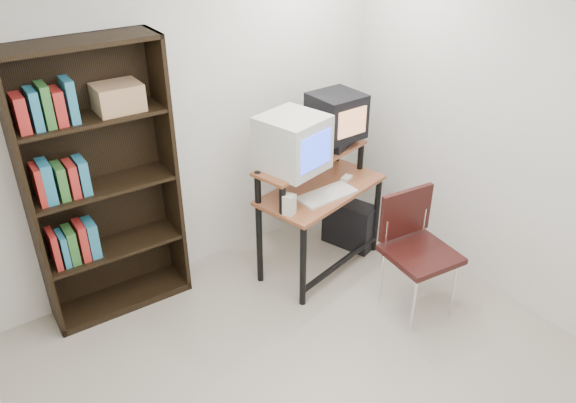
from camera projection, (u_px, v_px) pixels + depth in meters
back_wall at (155, 124)px, 4.10m from camera, size 4.00×0.01×2.60m
right_wall at (564, 151)px, 3.68m from camera, size 0.01×4.00×2.60m
computer_desk at (320, 195)px, 4.47m from camera, size 1.15×0.76×0.98m
crt_monitor at (293, 143)px, 4.10m from camera, size 0.52×0.52×0.41m
vcr at (334, 141)px, 4.55m from camera, size 0.44×0.39×0.08m
crt_tv at (336, 116)px, 4.44m from camera, size 0.39×0.39×0.35m
cd_spindle at (319, 154)px, 4.36m from camera, size 0.15×0.15×0.05m
keyboard at (327, 196)px, 4.31m from camera, size 0.48×0.22×0.03m
mousepad at (348, 181)px, 4.56m from camera, size 0.28×0.26×0.01m
mouse at (346, 178)px, 4.55m from camera, size 0.12×0.09×0.03m
desk_speaker at (289, 206)px, 4.05m from camera, size 0.10×0.10×0.17m
pc_tower at (349, 224)px, 4.95m from camera, size 0.33×0.49×0.42m
school_chair at (415, 240)px, 4.07m from camera, size 0.51×0.51×0.93m
bookshelf at (100, 183)px, 3.88m from camera, size 1.01×0.36×2.01m
wall_outlet at (416, 210)px, 4.98m from camera, size 0.02×0.08×0.12m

